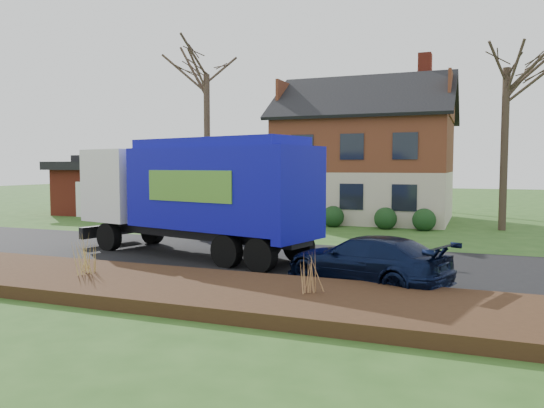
% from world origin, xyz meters
% --- Properties ---
extents(ground, '(120.00, 120.00, 0.00)m').
position_xyz_m(ground, '(0.00, 0.00, 0.00)').
color(ground, '#294E1A').
rests_on(ground, ground).
extents(road, '(80.00, 7.00, 0.02)m').
position_xyz_m(road, '(0.00, 0.00, 0.01)').
color(road, black).
rests_on(road, ground).
extents(mulch_verge, '(80.00, 3.50, 0.30)m').
position_xyz_m(mulch_verge, '(0.00, -5.30, 0.15)').
color(mulch_verge, black).
rests_on(mulch_verge, ground).
extents(main_house, '(12.95, 8.95, 9.26)m').
position_xyz_m(main_house, '(1.49, 13.91, 4.03)').
color(main_house, beige).
rests_on(main_house, ground).
extents(ranch_house, '(9.80, 8.20, 3.70)m').
position_xyz_m(ranch_house, '(-12.00, 13.00, 1.81)').
color(ranch_house, maroon).
rests_on(ranch_house, ground).
extents(garbage_truck, '(9.47, 4.61, 3.92)m').
position_xyz_m(garbage_truck, '(-0.89, -0.35, 2.26)').
color(garbage_truck, black).
rests_on(garbage_truck, ground).
extents(silver_sedan, '(4.38, 2.60, 1.36)m').
position_xyz_m(silver_sedan, '(-1.13, 4.28, 0.68)').
color(silver_sedan, '#A6A9AE').
rests_on(silver_sedan, ground).
extents(navy_wagon, '(4.73, 3.23, 1.27)m').
position_xyz_m(navy_wagon, '(5.30, -2.64, 0.64)').
color(navy_wagon, black).
rests_on(navy_wagon, ground).
extents(tree_front_west, '(3.63, 3.63, 10.80)m').
position_xyz_m(tree_front_west, '(-5.33, 8.72, 8.90)').
color(tree_front_west, '#443329').
rests_on(tree_front_west, ground).
extents(tree_front_east, '(3.90, 3.90, 10.85)m').
position_xyz_m(tree_front_east, '(9.03, 11.24, 8.82)').
color(tree_front_east, '#403126').
rests_on(tree_front_east, ground).
extents(tree_back, '(3.62, 3.62, 11.48)m').
position_xyz_m(tree_back, '(3.16, 23.10, 9.57)').
color(tree_back, '#3F3625').
rests_on(tree_back, ground).
extents(grass_clump_mid, '(0.39, 0.32, 1.08)m').
position_xyz_m(grass_clump_mid, '(-1.38, -5.29, 0.84)').
color(grass_clump_mid, tan).
rests_on(grass_clump_mid, mulch_verge).
extents(grass_clump_east, '(0.37, 0.30, 0.91)m').
position_xyz_m(grass_clump_east, '(4.63, -5.12, 0.76)').
color(grass_clump_east, '#A27447').
rests_on(grass_clump_east, mulch_verge).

